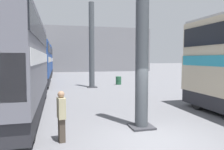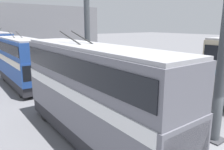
{
  "view_description": "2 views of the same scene",
  "coord_description": "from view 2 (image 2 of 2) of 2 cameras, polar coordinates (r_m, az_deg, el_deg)",
  "views": [
    {
      "loc": [
        -6.97,
        3.41,
        2.9
      ],
      "look_at": [
        11.92,
        -1.38,
        1.44
      ],
      "focal_mm": 35.0,
      "sensor_mm": 36.0,
      "label": 1
    },
    {
      "loc": [
        -3.87,
        10.81,
        6.09
      ],
      "look_at": [
        10.11,
        0.47,
        2.05
      ],
      "focal_mm": 35.0,
      "sensor_mm": 36.0,
      "label": 2
    }
  ],
  "objects": [
    {
      "name": "oil_drum",
      "position": [
        25.42,
        -1.76,
        0.25
      ],
      "size": [
        0.65,
        0.65,
        0.9
      ],
      "color": "#235638",
      "rests_on": "ground_plane"
    },
    {
      "name": "depot_back_wall",
      "position": [
        46.39,
        -23.44,
        10.65
      ],
      "size": [
        0.5,
        36.0,
        9.95
      ],
      "color": "slate",
      "rests_on": "ground_plane"
    },
    {
      "name": "support_column_near",
      "position": [
        12.22,
        26.86,
        2.28
      ],
      "size": [
        0.97,
        0.97,
        8.45
      ],
      "color": "#42474C",
      "rests_on": "ground_plane"
    },
    {
      "name": "bus_right_near",
      "position": [
        11.07,
        -5.59,
        -3.6
      ],
      "size": [
        11.46,
        2.54,
        5.75
      ],
      "color": "black",
      "rests_on": "ground_plane"
    },
    {
      "name": "support_column_far",
      "position": [
        21.63,
        -6.4,
        7.71
      ],
      "size": [
        0.97,
        0.97,
        8.45
      ],
      "color": "#42474C",
      "rests_on": "ground_plane"
    },
    {
      "name": "bus_right_mid",
      "position": [
        23.33,
        -22.75,
        3.83
      ],
      "size": [
        9.81,
        2.54,
        5.44
      ],
      "color": "black",
      "rests_on": "ground_plane"
    }
  ]
}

